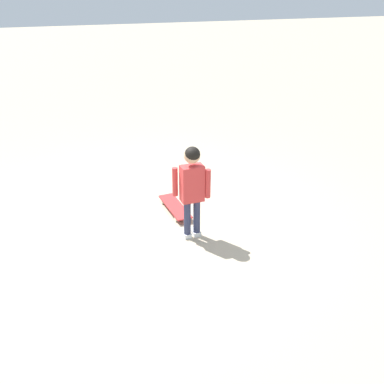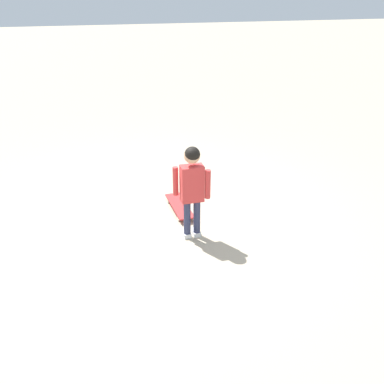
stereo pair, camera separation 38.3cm
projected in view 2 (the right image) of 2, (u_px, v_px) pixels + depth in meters
name	position (u px, v px, depth m)	size (l,w,h in m)	color
ground_plane	(156.00, 217.00, 5.21)	(50.00, 50.00, 0.00)	tan
child_person	(192.00, 183.00, 4.53)	(0.22, 0.37, 1.06)	#2D3351
skateboard	(180.00, 206.00, 5.33)	(0.70, 0.23, 0.07)	#B22D2D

